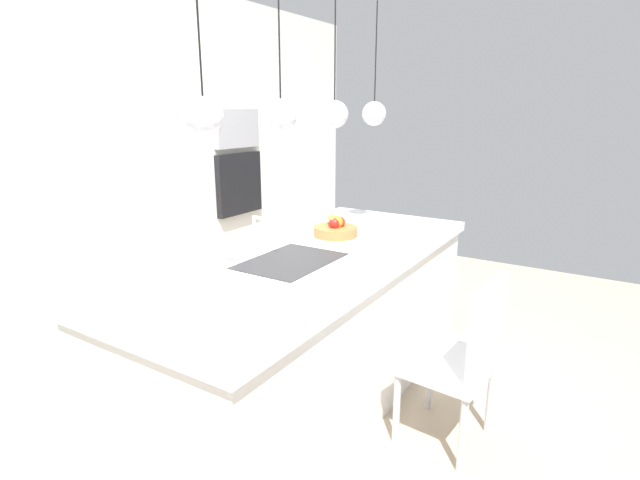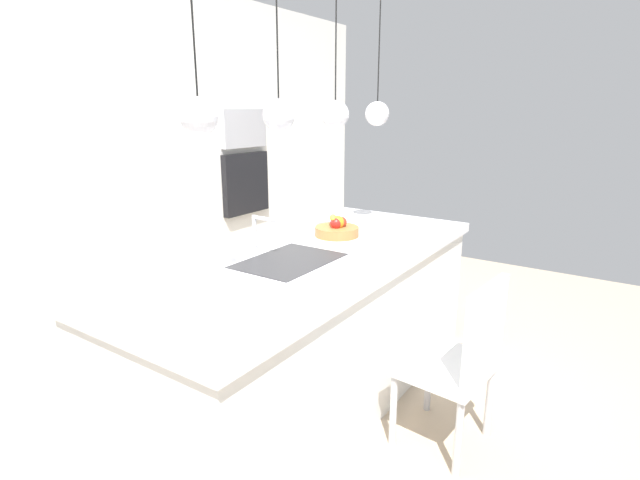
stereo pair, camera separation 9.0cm
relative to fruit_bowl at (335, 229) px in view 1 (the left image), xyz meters
The scene contains 13 objects.
floor 1.02m from the fruit_bowl, 169.90° to the right, with size 6.60×6.60×0.00m, color tan.
back_wall 1.67m from the fruit_bowl, 104.12° to the left, with size 6.00×0.10×2.60m, color silver.
kitchen_island 0.63m from the fruit_bowl, 169.90° to the right, with size 2.46×1.04×0.89m.
sink_basin 0.60m from the fruit_bowl, behind, with size 0.56×0.40×0.02m, color #2D2D30.
faucet 0.62m from the fruit_bowl, 166.46° to the left, with size 0.02×0.17×0.22m.
fruit_bowl is the anchor object (origin of this frame).
microwave 1.80m from the fruit_bowl, 62.28° to the left, with size 0.54×0.08×0.34m, color #9E9EA3.
oven 1.71m from the fruit_bowl, 62.28° to the left, with size 0.56×0.08×0.56m, color black.
chair_near 1.12m from the fruit_bowl, 112.28° to the right, with size 0.48×0.45×0.90m.
pendant_light_left 1.37m from the fruit_bowl, behind, with size 0.16×0.16×0.76m.
pendant_light_center_left 0.97m from the fruit_bowl, behind, with size 0.16×0.16×0.76m.
pendant_light_center_right 0.73m from the fruit_bowl, 153.48° to the right, with size 0.16×0.16×0.76m.
pendant_light_right 0.80m from the fruit_bowl, 10.86° to the right, with size 0.16×0.16×0.76m.
Camera 1 is at (-2.21, -1.45, 1.67)m, focal length 27.34 mm.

